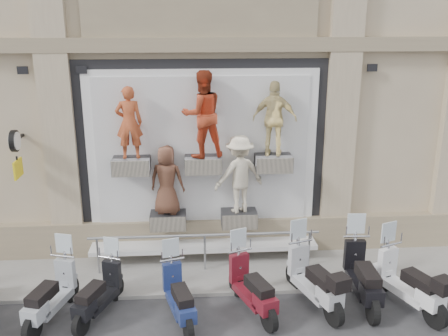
{
  "coord_description": "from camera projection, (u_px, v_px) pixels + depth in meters",
  "views": [
    {
      "loc": [
        -0.27,
        -7.85,
        5.46
      ],
      "look_at": [
        0.41,
        1.9,
        2.44
      ],
      "focal_mm": 40.0,
      "sensor_mm": 36.0,
      "label": 1
    }
  ],
  "objects": [
    {
      "name": "clock_sign_bracket",
      "position": [
        16.0,
        148.0,
        10.37
      ],
      "size": [
        0.1,
        0.8,
        1.02
      ],
      "color": "black",
      "rests_on": "ground"
    },
    {
      "name": "scooter_c",
      "position": [
        50.0,
        284.0,
        9.1
      ],
      "size": [
        1.02,
        1.89,
        1.47
      ],
      "primitive_type": null,
      "rotation": [
        0.0,
        0.0,
        -0.29
      ],
      "color": "#989EA5",
      "rests_on": "ground"
    },
    {
      "name": "scooter_g",
      "position": [
        314.0,
        269.0,
        9.54
      ],
      "size": [
        1.15,
        2.02,
        1.57
      ],
      "primitive_type": null,
      "rotation": [
        0.0,
        0.0,
        0.32
      ],
      "color": "#AEB1B6",
      "rests_on": "ground"
    },
    {
      "name": "scooter_h",
      "position": [
        363.0,
        265.0,
        9.66
      ],
      "size": [
        0.65,
        2.0,
        1.61
      ],
      "primitive_type": null,
      "rotation": [
        0.0,
        0.0,
        -0.04
      ],
      "color": "black",
      "rests_on": "ground"
    },
    {
      "name": "shop_vitrine",
      "position": [
        208.0,
        158.0,
        11.01
      ],
      "size": [
        5.6,
        0.97,
        4.3
      ],
      "color": "black",
      "rests_on": "ground"
    },
    {
      "name": "scooter_i",
      "position": [
        410.0,
        272.0,
        9.46
      ],
      "size": [
        1.23,
        1.99,
        1.56
      ],
      "primitive_type": null,
      "rotation": [
        0.0,
        0.0,
        0.38
      ],
      "color": "white",
      "rests_on": "ground"
    },
    {
      "name": "scooter_e",
      "position": [
        179.0,
        286.0,
        9.1
      ],
      "size": [
        0.93,
        1.8,
        1.4
      ],
      "primitive_type": null,
      "rotation": [
        0.0,
        0.0,
        0.26
      ],
      "color": "navy",
      "rests_on": "ground"
    },
    {
      "name": "scooter_d",
      "position": [
        98.0,
        284.0,
        9.22
      ],
      "size": [
        1.08,
        1.75,
        1.37
      ],
      "primitive_type": null,
      "rotation": [
        0.0,
        0.0,
        -0.38
      ],
      "color": "black",
      "rests_on": "ground"
    },
    {
      "name": "sidewalk",
      "position": [
        205.0,
        269.0,
        11.09
      ],
      "size": [
        16.0,
        2.2,
        0.08
      ],
      "primitive_type": "cube",
      "color": "gray",
      "rests_on": "ground"
    },
    {
      "name": "ground",
      "position": [
        209.0,
        327.0,
        9.1
      ],
      "size": [
        90.0,
        90.0,
        0.0
      ],
      "primitive_type": "plane",
      "color": "#303033",
      "rests_on": "ground"
    },
    {
      "name": "scooter_f",
      "position": [
        252.0,
        277.0,
        9.35
      ],
      "size": [
        1.14,
        1.89,
        1.48
      ],
      "primitive_type": null,
      "rotation": [
        0.0,
        0.0,
        0.36
      ],
      "color": "#5D0F1A",
      "rests_on": "ground"
    },
    {
      "name": "guard_rail",
      "position": [
        205.0,
        253.0,
        10.87
      ],
      "size": [
        5.06,
        0.1,
        0.93
      ],
      "primitive_type": null,
      "color": "#9EA0A5",
      "rests_on": "ground"
    }
  ]
}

